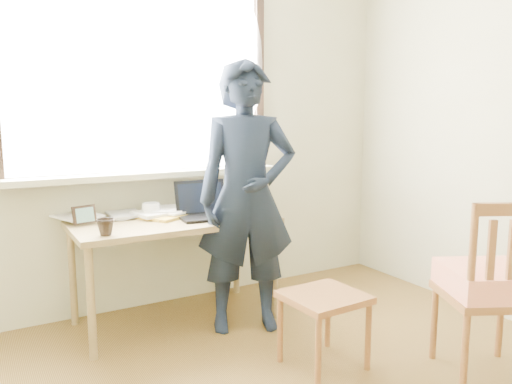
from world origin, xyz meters
TOP-DOWN VIEW (x-y plane):
  - room_shell at (-0.02, 0.20)m, footprint 3.52×4.02m
  - desk at (-0.13, 1.63)m, footprint 1.25×0.63m
  - laptop at (0.06, 1.60)m, footprint 0.36×0.30m
  - mug_white at (-0.23, 1.77)m, footprint 0.15×0.15m
  - mug_dark at (-0.61, 1.42)m, footprint 0.13×0.13m
  - mouse at (0.34, 1.53)m, footprint 0.10×0.07m
  - desk_clutter at (-0.28, 1.82)m, footprint 0.88×0.57m
  - book_a at (-0.48, 1.88)m, footprint 0.21×0.28m
  - book_b at (0.23, 1.87)m, footprint 0.29×0.33m
  - picture_frame at (-0.66, 1.73)m, footprint 0.14×0.05m
  - work_chair at (0.33, 0.69)m, footprint 0.41×0.39m
  - side_chair at (0.98, 0.20)m, footprint 0.57×0.56m
  - person at (0.22, 1.32)m, footprint 0.70×0.57m

SIDE VIEW (x-z plane):
  - work_chair at x=0.33m, z-range 0.14..0.53m
  - side_chair at x=0.98m, z-range 0.02..0.95m
  - desk at x=-0.13m, z-range 0.27..0.94m
  - book_b at x=0.23m, z-range 0.67..0.69m
  - book_a at x=-0.48m, z-range 0.67..0.70m
  - mouse at x=0.34m, z-range 0.67..0.71m
  - desk_clutter at x=-0.28m, z-range 0.67..0.71m
  - mug_dark at x=-0.61m, z-range 0.67..0.76m
  - mug_white at x=-0.23m, z-range 0.67..0.76m
  - laptop at x=0.06m, z-range 0.61..0.84m
  - picture_frame at x=-0.66m, z-range 0.67..0.78m
  - person at x=0.22m, z-range 0.00..1.65m
  - room_shell at x=-0.02m, z-range 0.33..2.94m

